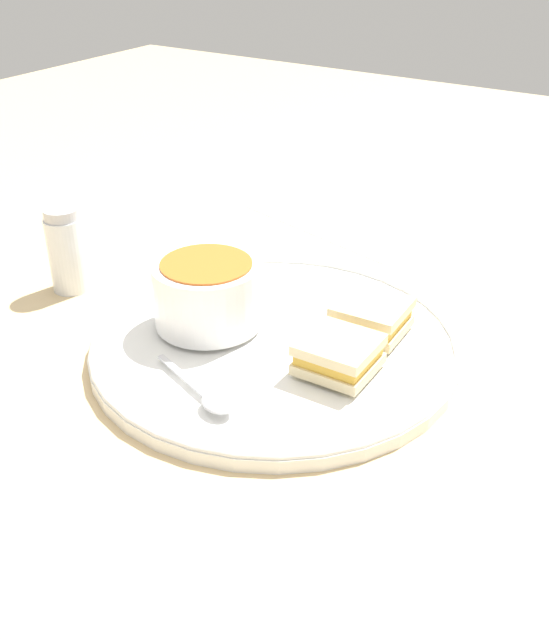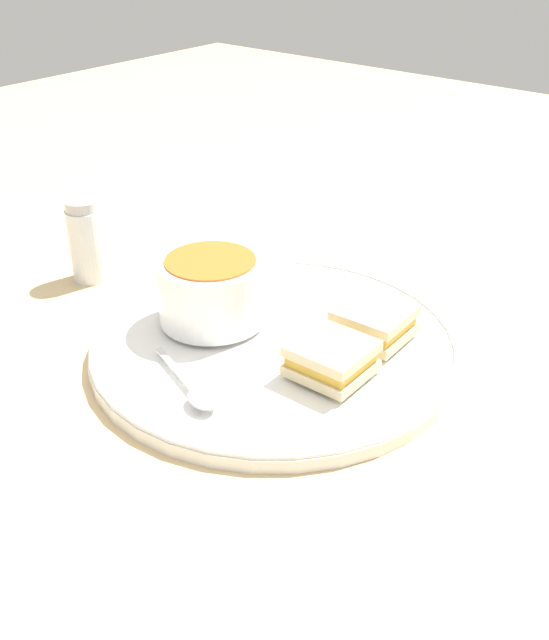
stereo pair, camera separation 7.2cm
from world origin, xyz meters
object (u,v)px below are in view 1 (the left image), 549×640
at_px(soup_bowl, 208,293).
at_px(sandwich_half_far, 372,316).
at_px(sandwich_half_near, 339,354).
at_px(salt_shaker, 66,251).
at_px(spoon, 212,399).

xyz_separation_m(soup_bowl, sandwich_half_far, (0.08, -0.14, -0.02)).
bearing_deg(soup_bowl, sandwich_half_near, -91.10).
distance_m(sandwich_half_near, salt_shaker, 0.35).
bearing_deg(soup_bowl, spoon, -141.94).
relative_size(spoon, sandwich_half_far, 1.62).
relative_size(soup_bowl, spoon, 0.95).
height_order(soup_bowl, salt_shaker, salt_shaker).
bearing_deg(sandwich_half_far, sandwich_half_near, -175.94).
relative_size(spoon, sandwich_half_near, 1.66).
relative_size(sandwich_half_far, salt_shaker, 0.71).
bearing_deg(salt_shaker, sandwich_half_near, -90.54).
distance_m(spoon, sandwich_half_far, 0.19).
bearing_deg(sandwich_half_near, spoon, 147.66).
bearing_deg(soup_bowl, sandwich_half_far, -62.31).
relative_size(sandwich_half_near, salt_shaker, 0.70).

